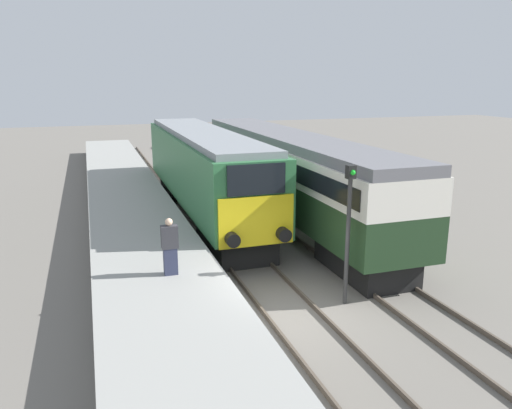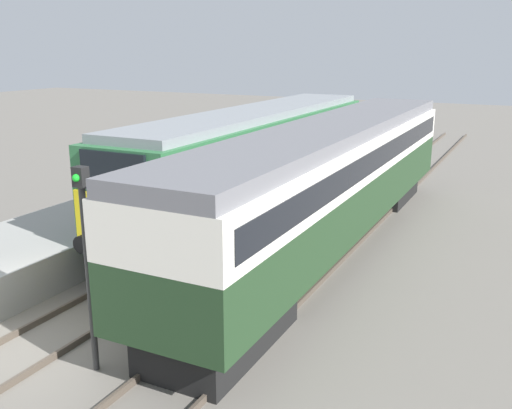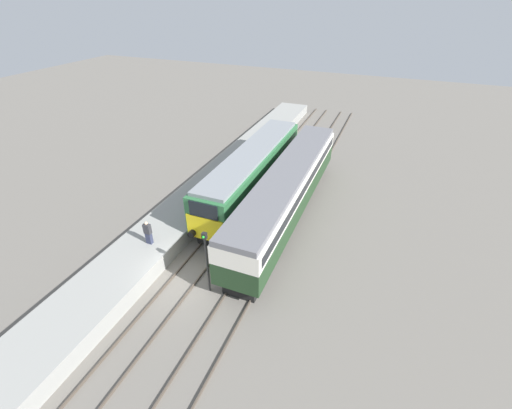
{
  "view_description": "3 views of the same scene",
  "coord_description": "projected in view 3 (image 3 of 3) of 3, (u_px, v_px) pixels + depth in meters",
  "views": [
    {
      "loc": [
        -4.83,
        -11.53,
        6.18
      ],
      "look_at": [
        0.0,
        2.82,
        2.35
      ],
      "focal_mm": 35.0,
      "sensor_mm": 36.0,
      "label": 1
    },
    {
      "loc": [
        8.8,
        -7.31,
        5.94
      ],
      "look_at": [
        1.7,
        6.82,
        1.6
      ],
      "focal_mm": 40.0,
      "sensor_mm": 36.0,
      "label": 2
    },
    {
      "loc": [
        9.12,
        -11.53,
        14.16
      ],
      "look_at": [
        1.7,
        6.82,
        1.6
      ],
      "focal_mm": 24.0,
      "sensor_mm": 36.0,
      "label": 3
    }
  ],
  "objects": [
    {
      "name": "ground_plane",
      "position": [
        184.0,
        281.0,
        19.5
      ],
      "size": [
        120.0,
        120.0,
        0.0
      ],
      "primitive_type": "plane",
      "color": "slate"
    },
    {
      "name": "platform_left",
      "position": [
        202.0,
        196.0,
        26.53
      ],
      "size": [
        3.5,
        50.0,
        1.03
      ],
      "color": "gray",
      "rests_on": "ground_plane"
    },
    {
      "name": "rails_near_track",
      "position": [
        223.0,
        232.0,
        23.37
      ],
      "size": [
        1.51,
        60.0,
        0.14
      ],
      "color": "#4C4238",
      "rests_on": "ground_plane"
    },
    {
      "name": "rails_far_track",
      "position": [
        270.0,
        243.0,
        22.3
      ],
      "size": [
        1.5,
        60.0,
        0.14
      ],
      "color": "#4C4238",
      "rests_on": "ground_plane"
    },
    {
      "name": "locomotive",
      "position": [
        252.0,
        171.0,
        26.36
      ],
      "size": [
        2.7,
        15.42,
        3.93
      ],
      "color": "black",
      "rests_on": "ground_plane"
    },
    {
      "name": "passenger_carriage",
      "position": [
        288.0,
        188.0,
        23.82
      ],
      "size": [
        2.75,
        17.74,
        3.86
      ],
      "color": "black",
      "rests_on": "ground_plane"
    },
    {
      "name": "person_on_platform",
      "position": [
        148.0,
        233.0,
        20.4
      ],
      "size": [
        0.44,
        0.26,
        1.57
      ],
      "color": "#2D334C",
      "rests_on": "platform_left"
    },
    {
      "name": "signal_post",
      "position": [
        207.0,
        258.0,
        17.69
      ],
      "size": [
        0.24,
        0.28,
        3.96
      ],
      "color": "#333333",
      "rests_on": "ground_plane"
    }
  ]
}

